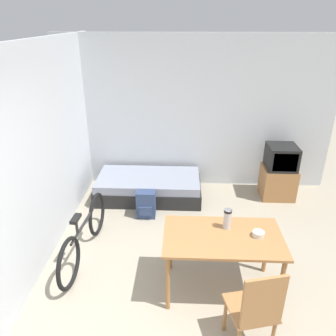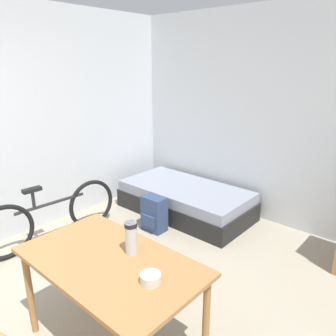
{
  "view_description": "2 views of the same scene",
  "coord_description": "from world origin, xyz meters",
  "px_view_note": "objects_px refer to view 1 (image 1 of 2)",
  "views": [
    {
      "loc": [
        -0.21,
        -2.19,
        2.91
      ],
      "look_at": [
        -0.4,
        1.84,
        1.06
      ],
      "focal_mm": 35.0,
      "sensor_mm": 36.0,
      "label": 1
    },
    {
      "loc": [
        1.82,
        -0.42,
        2.03
      ],
      "look_at": [
        -0.38,
        2.08,
        0.95
      ],
      "focal_mm": 35.0,
      "sensor_mm": 36.0,
      "label": 2
    }
  ],
  "objects_px": {
    "daybed": "(149,187)",
    "mate_bowl": "(258,234)",
    "wooden_chair": "(256,309)",
    "thermos_flask": "(227,218)",
    "tv": "(279,173)",
    "backpack": "(146,204)",
    "dining_table": "(223,242)",
    "bicycle": "(84,235)"
  },
  "relations": [
    {
      "from": "bicycle",
      "to": "backpack",
      "type": "height_order",
      "value": "bicycle"
    },
    {
      "from": "dining_table",
      "to": "mate_bowl",
      "type": "distance_m",
      "value": 0.4
    },
    {
      "from": "tv",
      "to": "wooden_chair",
      "type": "distance_m",
      "value": 3.2
    },
    {
      "from": "mate_bowl",
      "to": "backpack",
      "type": "height_order",
      "value": "mate_bowl"
    },
    {
      "from": "dining_table",
      "to": "backpack",
      "type": "relative_size",
      "value": 2.89
    },
    {
      "from": "daybed",
      "to": "mate_bowl",
      "type": "bearing_deg",
      "value": -56.38
    },
    {
      "from": "bicycle",
      "to": "mate_bowl",
      "type": "bearing_deg",
      "value": -13.38
    },
    {
      "from": "daybed",
      "to": "mate_bowl",
      "type": "relative_size",
      "value": 14.16
    },
    {
      "from": "wooden_chair",
      "to": "backpack",
      "type": "relative_size",
      "value": 2.21
    },
    {
      "from": "thermos_flask",
      "to": "dining_table",
      "type": "bearing_deg",
      "value": -109.4
    },
    {
      "from": "mate_bowl",
      "to": "wooden_chair",
      "type": "bearing_deg",
      "value": -100.93
    },
    {
      "from": "daybed",
      "to": "bicycle",
      "type": "bearing_deg",
      "value": -112.67
    },
    {
      "from": "tv",
      "to": "thermos_flask",
      "type": "distance_m",
      "value": 2.44
    },
    {
      "from": "tv",
      "to": "wooden_chair",
      "type": "relative_size",
      "value": 0.97
    },
    {
      "from": "wooden_chair",
      "to": "thermos_flask",
      "type": "height_order",
      "value": "wooden_chair"
    },
    {
      "from": "tv",
      "to": "wooden_chair",
      "type": "xyz_separation_m",
      "value": [
        -1.0,
        -3.04,
        0.08
      ]
    },
    {
      "from": "daybed",
      "to": "tv",
      "type": "xyz_separation_m",
      "value": [
        2.27,
        0.1,
        0.27
      ]
    },
    {
      "from": "daybed",
      "to": "bicycle",
      "type": "height_order",
      "value": "bicycle"
    },
    {
      "from": "dining_table",
      "to": "wooden_chair",
      "type": "bearing_deg",
      "value": -74.19
    },
    {
      "from": "dining_table",
      "to": "bicycle",
      "type": "bearing_deg",
      "value": 163.46
    },
    {
      "from": "daybed",
      "to": "tv",
      "type": "relative_size",
      "value": 1.89
    },
    {
      "from": "wooden_chair",
      "to": "bicycle",
      "type": "distance_m",
      "value": 2.35
    },
    {
      "from": "mate_bowl",
      "to": "backpack",
      "type": "distance_m",
      "value": 2.11
    },
    {
      "from": "backpack",
      "to": "wooden_chair",
      "type": "bearing_deg",
      "value": -61.44
    },
    {
      "from": "bicycle",
      "to": "thermos_flask",
      "type": "xyz_separation_m",
      "value": [
        1.78,
        -0.36,
        0.56
      ]
    },
    {
      "from": "bicycle",
      "to": "backpack",
      "type": "xyz_separation_m",
      "value": [
        0.7,
        0.98,
        -0.1
      ]
    },
    {
      "from": "wooden_chair",
      "to": "mate_bowl",
      "type": "distance_m",
      "value": 0.85
    },
    {
      "from": "wooden_chair",
      "to": "backpack",
      "type": "bearing_deg",
      "value": 118.56
    },
    {
      "from": "daybed",
      "to": "thermos_flask",
      "type": "relative_size",
      "value": 7.67
    },
    {
      "from": "backpack",
      "to": "mate_bowl",
      "type": "bearing_deg",
      "value": -46.64
    },
    {
      "from": "thermos_flask",
      "to": "backpack",
      "type": "xyz_separation_m",
      "value": [
        -1.07,
        1.34,
        -0.66
      ]
    },
    {
      "from": "dining_table",
      "to": "backpack",
      "type": "distance_m",
      "value": 1.86
    },
    {
      "from": "tv",
      "to": "thermos_flask",
      "type": "relative_size",
      "value": 4.05
    },
    {
      "from": "wooden_chair",
      "to": "mate_bowl",
      "type": "height_order",
      "value": "wooden_chair"
    },
    {
      "from": "wooden_chair",
      "to": "thermos_flask",
      "type": "bearing_deg",
      "value": 100.15
    },
    {
      "from": "wooden_chair",
      "to": "bicycle",
      "type": "xyz_separation_m",
      "value": [
        -1.95,
        1.3,
        -0.22
      ]
    },
    {
      "from": "tv",
      "to": "mate_bowl",
      "type": "bearing_deg",
      "value": -110.74
    },
    {
      "from": "daybed",
      "to": "wooden_chair",
      "type": "bearing_deg",
      "value": -66.72
    },
    {
      "from": "daybed",
      "to": "tv",
      "type": "bearing_deg",
      "value": 2.65
    },
    {
      "from": "wooden_chair",
      "to": "dining_table",
      "type": "bearing_deg",
      "value": 105.81
    },
    {
      "from": "daybed",
      "to": "wooden_chair",
      "type": "relative_size",
      "value": 1.83
    },
    {
      "from": "dining_table",
      "to": "thermos_flask",
      "type": "bearing_deg",
      "value": 70.6
    }
  ]
}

